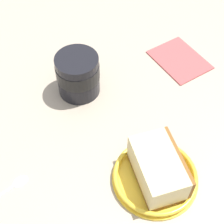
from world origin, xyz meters
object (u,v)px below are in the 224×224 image
object	(u,v)px
small_plate	(155,177)
folded_napkin	(180,59)
cake_slice	(158,168)
tea_mug	(78,73)
teaspoon	(11,186)

from	to	relation	value
small_plate	folded_napkin	size ratio (longest dim) A/B	1.19
cake_slice	folded_napkin	xyz separation A→B (cm)	(26.35, -16.44, -3.63)
tea_mug	folded_napkin	distance (cm)	24.64
cake_slice	tea_mug	size ratio (longest dim) A/B	1.01
teaspoon	cake_slice	bearing A→B (deg)	-103.78
tea_mug	teaspoon	distance (cm)	25.47
tea_mug	teaspoon	size ratio (longest dim) A/B	1.05
tea_mug	teaspoon	xyz separation A→B (cm)	(-18.57, 16.85, -4.51)
small_plate	folded_napkin	world-z (taller)	small_plate
small_plate	teaspoon	bearing A→B (deg)	76.07
cake_slice	teaspoon	world-z (taller)	cake_slice
cake_slice	tea_mug	bearing A→B (deg)	17.41
small_plate	tea_mug	xyz separation A→B (cm)	(24.59, 7.44, 3.98)
tea_mug	folded_napkin	bearing A→B (deg)	-85.84
tea_mug	folded_napkin	world-z (taller)	tea_mug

